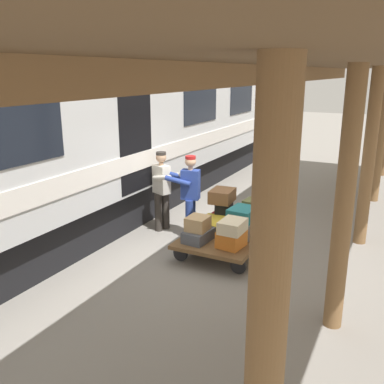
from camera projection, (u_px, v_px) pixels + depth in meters
name	position (u px, v px, depth m)	size (l,w,h in m)	color
ground_plane	(234.00, 252.00, 8.02)	(60.00, 60.00, 0.00)	gray
platform_canopy	(366.00, 74.00, 6.26)	(3.20, 16.92, 3.56)	brown
train_car	(77.00, 132.00, 9.04)	(3.02, 16.82, 4.00)	silver
luggage_cart	(227.00, 235.00, 8.08)	(1.39, 2.11, 0.34)	brown
suitcase_red_plastic	(224.00, 217.00, 8.67)	(0.44, 0.61, 0.19)	#AD231E
suitcase_gray_aluminum	(243.00, 228.00, 7.89)	(0.44, 0.52, 0.29)	#9EA0A5
suitcase_yellow_case	(212.00, 225.00, 8.17)	(0.50, 0.63, 0.22)	gold
suitcase_slate_roller	(199.00, 235.00, 7.67)	(0.39, 0.63, 0.21)	#4C515B
suitcase_maroon_trunk	(253.00, 219.00, 8.39)	(0.47, 0.44, 0.29)	maroon
suitcase_orange_carryall	(231.00, 239.00, 7.39)	(0.40, 0.46, 0.29)	#CC6B23
suitcase_black_hardshell	(224.00, 207.00, 8.57)	(0.31, 0.47, 0.24)	black
suitcase_teal_softside	(243.00, 214.00, 7.82)	(0.44, 0.54, 0.24)	#1E666B
suitcase_olive_duffel	(255.00, 206.00, 8.28)	(0.39, 0.37, 0.25)	brown
suitcase_cream_canvas	(233.00, 226.00, 7.28)	(0.39, 0.51, 0.21)	beige
suitcase_tan_vintage	(198.00, 223.00, 7.60)	(0.36, 0.40, 0.25)	tan
suitcase_brown_leather	(222.00, 196.00, 8.51)	(0.43, 0.55, 0.26)	brown
porter_in_overalls	(190.00, 194.00, 8.54)	(0.72, 0.53, 1.70)	navy
porter_by_door	(162.00, 188.00, 8.94)	(0.74, 0.58, 1.70)	#332D28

